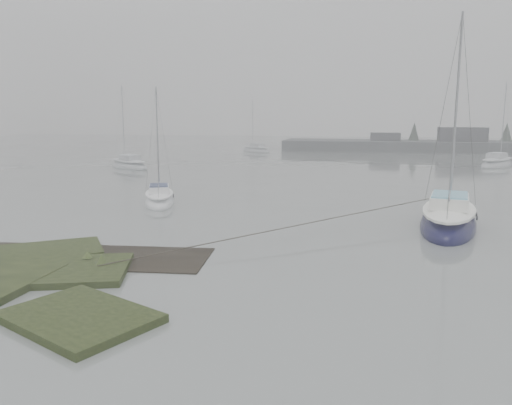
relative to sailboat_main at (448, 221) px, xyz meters
The scene contains 6 objects.
ground 20.98m from the sailboat_main, 120.84° to the left, with size 160.00×160.00×0.00m, color slate.
sailboat_main is the anchor object (origin of this frame).
sailboat_white 15.14m from the sailboat_main, 167.90° to the left, with size 3.33×5.16×6.93m.
sailboat_far_a 32.30m from the sailboat_main, 140.93° to the left, with size 5.83×4.99×8.22m.
sailboat_far_b 30.51m from the sailboat_main, 72.90° to the left, with size 4.98×6.21×8.61m.
sailboat_far_c 47.04m from the sailboat_main, 112.31° to the left, with size 5.19×4.71×7.47m.
Camera 1 is at (6.96, -10.61, 4.84)m, focal length 35.00 mm.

